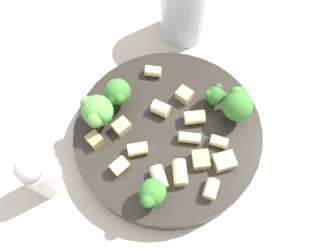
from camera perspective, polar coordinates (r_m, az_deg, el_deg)
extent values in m
plane|color=#BCB29E|center=(0.45, 0.00, -2.31)|extent=(2.00, 2.00, 0.00)
cylinder|color=#28231E|center=(0.44, 0.00, -1.47)|extent=(0.24, 0.24, 0.03)
cylinder|color=beige|center=(0.43, 0.00, -0.74)|extent=(0.22, 0.22, 0.01)
torus|color=#28231E|center=(0.42, 0.00, -0.68)|extent=(0.24, 0.24, 0.00)
cylinder|color=#93B766|center=(0.43, -11.66, 1.38)|extent=(0.01, 0.01, 0.01)
sphere|color=#569942|center=(0.41, -12.17, 2.61)|extent=(0.04, 0.04, 0.04)
sphere|color=#4D933E|center=(0.40, -11.08, 2.00)|extent=(0.02, 0.02, 0.02)
sphere|color=#4A8D3F|center=(0.41, -13.87, 3.90)|extent=(0.02, 0.02, 0.02)
sphere|color=#5A9C44|center=(0.40, -12.50, 1.15)|extent=(0.02, 0.02, 0.02)
cylinder|color=#9EC175|center=(0.44, 7.97, 4.41)|extent=(0.01, 0.01, 0.01)
sphere|color=#2D6B28|center=(0.43, 8.18, 5.25)|extent=(0.02, 0.02, 0.02)
sphere|color=#286A29|center=(0.42, 7.03, 5.48)|extent=(0.01, 0.01, 0.01)
sphere|color=#2D6A28|center=(0.43, 9.46, 5.32)|extent=(0.01, 0.01, 0.01)
sphere|color=#2B6023|center=(0.43, 8.73, 6.68)|extent=(0.01, 0.01, 0.01)
cylinder|color=#93B766|center=(0.39, -2.55, -12.02)|extent=(0.01, 0.01, 0.02)
sphere|color=#387A2D|center=(0.37, -2.67, -11.40)|extent=(0.03, 0.03, 0.03)
sphere|color=#397A2C|center=(0.37, -3.82, -10.41)|extent=(0.01, 0.01, 0.01)
sphere|color=#35742C|center=(0.36, -3.51, -12.75)|extent=(0.02, 0.02, 0.02)
cylinder|color=#9EC175|center=(0.43, 11.52, 2.16)|extent=(0.01, 0.01, 0.02)
sphere|color=#387A2D|center=(0.42, 12.02, 3.42)|extent=(0.04, 0.04, 0.04)
sphere|color=#307E30|center=(0.42, 12.89, 5.10)|extent=(0.02, 0.02, 0.02)
sphere|color=#387F2F|center=(0.41, 12.03, 5.20)|extent=(0.02, 0.02, 0.02)
sphere|color=#397927|center=(0.42, 12.32, 5.08)|extent=(0.02, 0.02, 0.02)
cylinder|color=#9EC175|center=(0.44, -8.42, 4.67)|extent=(0.01, 0.01, 0.02)
sphere|color=#387A2D|center=(0.42, -8.76, 5.93)|extent=(0.03, 0.03, 0.03)
sphere|color=#366E28|center=(0.41, -8.44, 4.80)|extent=(0.01, 0.01, 0.01)
sphere|color=#396B29|center=(0.42, -9.30, 4.72)|extent=(0.02, 0.02, 0.02)
cylinder|color=beige|center=(0.39, 2.10, -8.11)|extent=(0.02, 0.03, 0.02)
cylinder|color=beige|center=(0.41, 3.79, -2.05)|extent=(0.03, 0.02, 0.01)
cylinder|color=beige|center=(0.40, -8.47, -6.88)|extent=(0.03, 0.02, 0.02)
cylinder|color=beige|center=(0.39, -1.61, -8.98)|extent=(0.02, 0.03, 0.02)
cylinder|color=beige|center=(0.41, -5.27, -3.99)|extent=(0.03, 0.02, 0.02)
cylinder|color=beige|center=(0.41, 8.86, -2.71)|extent=(0.03, 0.02, 0.01)
cylinder|color=beige|center=(0.39, 7.51, -10.80)|extent=(0.03, 0.03, 0.02)
cylinder|color=beige|center=(0.46, -2.61, 9.50)|extent=(0.03, 0.02, 0.01)
cylinder|color=beige|center=(0.43, -1.04, 3.13)|extent=(0.03, 0.03, 0.02)
cylinder|color=beige|center=(0.42, 4.84, 1.03)|extent=(0.03, 0.02, 0.02)
cube|color=tan|center=(0.42, -8.09, -0.08)|extent=(0.02, 0.02, 0.01)
cube|color=tan|center=(0.44, 2.86, 5.41)|extent=(0.02, 0.02, 0.01)
cube|color=tan|center=(0.42, -12.63, -2.36)|extent=(0.02, 0.02, 0.01)
cube|color=tan|center=(0.41, 9.80, -6.09)|extent=(0.03, 0.02, 0.01)
cube|color=tan|center=(0.40, 5.71, -5.85)|extent=(0.02, 0.03, 0.01)
cylinder|color=silver|center=(0.52, 2.94, 20.15)|extent=(0.07, 0.07, 0.11)
cylinder|color=silver|center=(0.54, 2.82, 18.32)|extent=(0.07, 0.07, 0.06)
cylinder|color=silver|center=(0.43, -21.08, -8.46)|extent=(0.03, 0.03, 0.06)
sphere|color=#B7B7BC|center=(0.39, -23.05, -6.70)|extent=(0.03, 0.03, 0.03)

